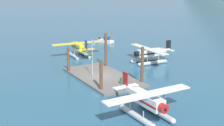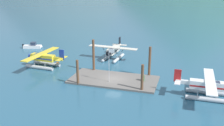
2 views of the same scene
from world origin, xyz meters
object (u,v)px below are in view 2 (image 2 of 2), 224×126
object	(u,v)px
flagpole	(110,61)
seaplane_yellow_port_fwd	(43,59)
seaplane_white_stbd_aft	(207,87)
boat_white_open_west	(33,46)
mooring_buoy	(58,64)
fuel_drum	(143,78)
seaplane_cream_bow_left	(113,52)

from	to	relation	value
flagpole	seaplane_yellow_port_fwd	world-z (taller)	flagpole
seaplane_white_stbd_aft	boat_white_open_west	bearing A→B (deg)	156.57
seaplane_white_stbd_aft	boat_white_open_west	xyz separation A→B (m)	(-39.37, 17.06, -1.09)
boat_white_open_west	seaplane_yellow_port_fwd	bearing A→B (deg)	-50.07
seaplane_yellow_port_fwd	seaplane_white_stbd_aft	xyz separation A→B (m)	(29.42, -5.17, 0.00)
flagpole	seaplane_white_stbd_aft	bearing A→B (deg)	-4.18
mooring_buoy	seaplane_white_stbd_aft	bearing A→B (deg)	-13.88
flagpole	fuel_drum	xyz separation A→B (m)	(5.03, 2.00, -3.10)
seaplane_yellow_port_fwd	boat_white_open_west	size ratio (longest dim) A/B	2.20
fuel_drum	mooring_buoy	bearing A→B (deg)	168.21
seaplane_yellow_port_fwd	boat_white_open_west	bearing A→B (deg)	129.93
flagpole	fuel_drum	bearing A→B (deg)	21.65
fuel_drum	seaplane_yellow_port_fwd	xyz separation A→B (m)	(-19.67, 2.10, 0.84)
seaplane_cream_bow_left	boat_white_open_west	distance (m)	21.54
seaplane_yellow_port_fwd	seaplane_cream_bow_left	bearing A→B (deg)	38.02
seaplane_cream_bow_left	seaplane_white_stbd_aft	distance (m)	22.89
mooring_buoy	boat_white_open_west	distance (m)	15.97
boat_white_open_west	seaplane_cream_bow_left	bearing A→B (deg)	-8.05
mooring_buoy	boat_white_open_west	size ratio (longest dim) A/B	0.15
mooring_buoy	seaplane_yellow_port_fwd	size ratio (longest dim) A/B	0.07
flagpole	seaplane_cream_bow_left	world-z (taller)	flagpole
mooring_buoy	seaplane_white_stbd_aft	xyz separation A→B (m)	(27.20, -6.72, 1.22)
boat_white_open_west	fuel_drum	bearing A→B (deg)	-25.28
seaplane_yellow_port_fwd	seaplane_white_stbd_aft	world-z (taller)	same
seaplane_white_stbd_aft	boat_white_open_west	world-z (taller)	seaplane_white_stbd_aft
seaplane_white_stbd_aft	boat_white_open_west	distance (m)	42.92
flagpole	fuel_drum	distance (m)	6.24
mooring_buoy	seaplane_white_stbd_aft	distance (m)	28.05
flagpole	mooring_buoy	world-z (taller)	flagpole
mooring_buoy	seaplane_white_stbd_aft	world-z (taller)	seaplane_white_stbd_aft
seaplane_cream_bow_left	mooring_buoy	bearing A→B (deg)	-141.26
seaplane_cream_bow_left	flagpole	bearing A→B (deg)	-75.78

